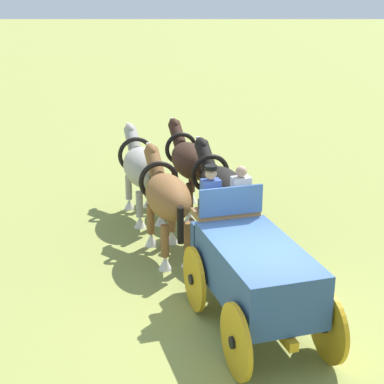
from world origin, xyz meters
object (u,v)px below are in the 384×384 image
(show_wagon, at_px, (253,269))
(draft_horse_lead_off, at_px, (189,162))
(draft_horse_rear_near, at_px, (167,197))
(draft_horse_lead_near, at_px, (142,167))
(draft_horse_rear_off, at_px, (221,190))

(show_wagon, distance_m, draft_horse_lead_off, 6.19)
(show_wagon, height_order, draft_horse_lead_off, show_wagon)
(show_wagon, relative_size, draft_horse_rear_near, 1.96)
(show_wagon, xyz_separation_m, draft_horse_rear_near, (3.21, 1.66, 0.22))
(show_wagon, bearing_deg, draft_horse_rear_near, 27.33)
(draft_horse_lead_near, xyz_separation_m, draft_horse_lead_off, (0.39, -1.24, 0.05))
(draft_horse_rear_near, xyz_separation_m, draft_horse_lead_near, (2.48, 0.76, -0.04))
(draft_horse_rear_off, bearing_deg, draft_horse_lead_off, 16.96)
(draft_horse_rear_off, xyz_separation_m, draft_horse_lead_off, (2.49, 0.76, -0.03))
(draft_horse_rear_near, bearing_deg, draft_horse_rear_off, -73.16)
(draft_horse_rear_off, bearing_deg, show_wagon, -173.42)
(draft_horse_rear_off, height_order, draft_horse_lead_off, draft_horse_rear_off)
(show_wagon, distance_m, draft_horse_rear_near, 3.62)
(draft_horse_rear_near, xyz_separation_m, draft_horse_rear_off, (0.38, -1.24, 0.04))
(draft_horse_lead_near, bearing_deg, show_wagon, -157.00)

